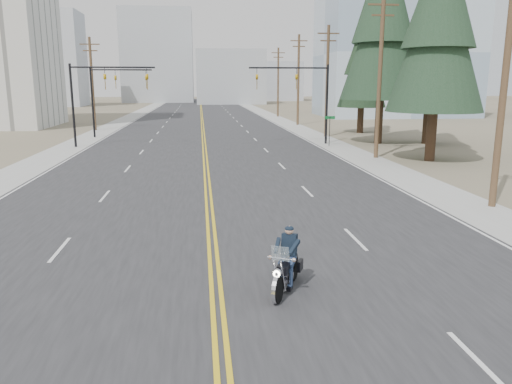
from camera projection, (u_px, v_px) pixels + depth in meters
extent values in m
plane|color=#776D56|center=(216.00, 293.00, 13.05)|extent=(400.00, 400.00, 0.00)
cube|color=#303033|center=(202.00, 117.00, 81.02)|extent=(20.00, 200.00, 0.01)
cube|color=#A5A5A0|center=(130.00, 118.00, 79.77)|extent=(3.00, 200.00, 0.01)
cube|color=#A5A5A0|center=(272.00, 117.00, 82.27)|extent=(3.00, 200.00, 0.01)
cylinder|color=black|center=(73.00, 106.00, 42.18)|extent=(0.20, 0.20, 7.00)
cylinder|color=black|center=(113.00, 67.00, 41.88)|extent=(7.00, 0.14, 0.14)
imported|color=#BF8C0C|center=(105.00, 75.00, 41.94)|extent=(0.21, 0.26, 1.30)
imported|color=#BF8C0C|center=(147.00, 75.00, 42.32)|extent=(0.21, 0.26, 1.30)
cylinder|color=black|center=(327.00, 105.00, 44.57)|extent=(0.20, 0.20, 7.00)
cylinder|color=black|center=(289.00, 68.00, 43.51)|extent=(7.00, 0.14, 0.14)
imported|color=#BF8C0C|center=(296.00, 75.00, 43.73)|extent=(0.21, 0.26, 1.30)
imported|color=#BF8C0C|center=(257.00, 75.00, 43.35)|extent=(0.21, 0.26, 1.30)
cylinder|color=black|center=(92.00, 102.00, 49.95)|extent=(0.20, 0.20, 7.00)
cylinder|color=black|center=(121.00, 70.00, 49.60)|extent=(6.00, 0.14, 0.14)
imported|color=#BF8C0C|center=(115.00, 76.00, 49.67)|extent=(0.21, 0.26, 1.30)
imported|color=#BF8C0C|center=(146.00, 76.00, 49.99)|extent=(0.21, 0.26, 1.30)
cylinder|color=black|center=(329.00, 132.00, 43.08)|extent=(0.06, 0.06, 2.60)
cube|color=#0C5926|center=(330.00, 118.00, 42.82)|extent=(0.90, 0.03, 0.25)
cylinder|color=brown|center=(505.00, 80.00, 21.01)|extent=(0.30, 0.30, 11.00)
cylinder|color=brown|center=(380.00, 78.00, 35.52)|extent=(0.30, 0.30, 11.50)
cube|color=brown|center=(384.00, 5.00, 34.46)|extent=(2.20, 0.12, 0.12)
cube|color=brown|center=(383.00, 15.00, 34.61)|extent=(1.60, 0.12, 0.12)
cylinder|color=brown|center=(327.00, 82.00, 50.14)|extent=(0.30, 0.30, 11.00)
cube|color=brown|center=(329.00, 33.00, 49.13)|extent=(2.20, 0.12, 0.12)
cube|color=brown|center=(328.00, 41.00, 49.28)|extent=(1.60, 0.12, 0.12)
cylinder|color=brown|center=(298.00, 80.00, 64.65)|extent=(0.30, 0.30, 11.50)
cube|color=brown|center=(299.00, 41.00, 63.59)|extent=(2.20, 0.12, 0.12)
cube|color=brown|center=(299.00, 46.00, 63.74)|extent=(1.60, 0.12, 0.12)
cylinder|color=brown|center=(278.00, 83.00, 81.21)|extent=(0.30, 0.30, 11.00)
cube|color=brown|center=(278.00, 53.00, 80.21)|extent=(2.20, 0.12, 0.12)
cube|color=brown|center=(278.00, 57.00, 80.36)|extent=(1.60, 0.12, 0.12)
cylinder|color=brown|center=(92.00, 85.00, 57.18)|extent=(0.30, 0.30, 10.50)
cube|color=brown|center=(90.00, 44.00, 56.24)|extent=(2.20, 0.12, 0.12)
cube|color=brown|center=(90.00, 51.00, 56.39)|extent=(1.60, 0.12, 0.12)
cube|color=#9EB5CC|center=(395.00, 55.00, 82.37)|extent=(24.00, 16.00, 20.00)
cube|color=#B7BCC6|center=(52.00, 59.00, 118.57)|extent=(14.00, 12.00, 22.00)
cube|color=#ADB2B7|center=(230.00, 77.00, 133.80)|extent=(18.00, 14.00, 14.00)
cube|color=#B7BCC6|center=(364.00, 68.00, 122.29)|extent=(16.00, 12.00, 18.00)
cube|color=#ADB2B7|center=(158.00, 57.00, 144.92)|extent=(20.00, 15.00, 26.00)
cube|color=#B7BCC6|center=(278.00, 81.00, 160.14)|extent=(14.00, 14.00, 12.00)
cube|color=#ADB2B7|center=(10.00, 73.00, 132.15)|extent=(12.00, 12.00, 16.00)
cylinder|color=#382619|center=(431.00, 136.00, 35.02)|extent=(0.67, 0.67, 3.45)
cone|color=#19321D|center=(439.00, 34.00, 33.55)|extent=(6.52, 6.52, 10.36)
cylinder|color=#382619|center=(427.00, 128.00, 45.19)|extent=(0.64, 0.64, 2.91)
cone|color=#172F1E|center=(431.00, 61.00, 43.95)|extent=(5.46, 5.46, 8.73)
cone|color=#172F1E|center=(433.00, 32.00, 43.42)|extent=(4.09, 4.09, 6.55)
cone|color=#172F1E|center=(436.00, 2.00, 42.89)|extent=(2.73, 2.73, 4.66)
cylinder|color=#382619|center=(379.00, 121.00, 45.32)|extent=(0.69, 0.69, 3.97)
cone|color=#19321D|center=(384.00, 30.00, 43.63)|extent=(7.14, 7.14, 11.90)
cylinder|color=#382619|center=(360.00, 120.00, 55.15)|extent=(0.66, 0.66, 2.83)
cone|color=black|center=(363.00, 67.00, 53.94)|extent=(5.29, 5.29, 8.50)
cone|color=black|center=(364.00, 44.00, 53.43)|extent=(3.97, 3.97, 6.37)
cone|color=black|center=(365.00, 21.00, 52.91)|extent=(2.64, 2.64, 4.53)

